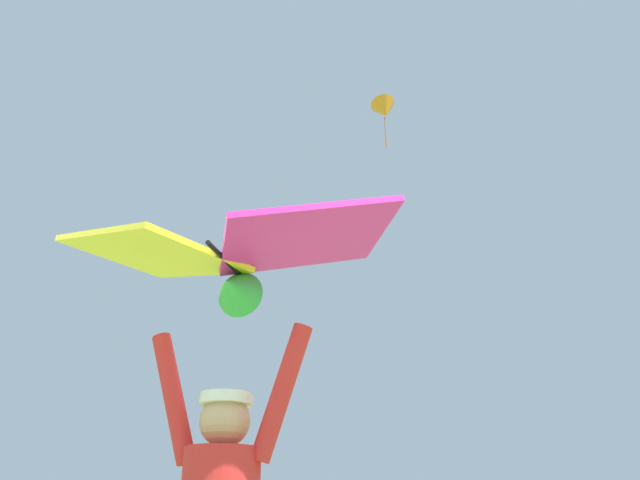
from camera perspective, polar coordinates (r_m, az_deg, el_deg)
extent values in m
sphere|color=tan|center=(2.94, -8.70, -16.06)|extent=(0.23, 0.23, 0.23)
cylinder|color=white|center=(2.96, -8.58, -14.24)|extent=(0.28, 0.28, 0.05)
cylinder|color=red|center=(2.87, -3.49, -13.66)|extent=(0.29, 0.13, 0.62)
cylinder|color=red|center=(3.07, -13.29, -13.79)|extent=(0.29, 0.13, 0.62)
cylinder|color=black|center=(3.14, -7.85, -2.66)|extent=(0.13, 0.66, 0.02)
cube|color=#DB2393|center=(2.96, -1.31, 0.18)|extent=(1.02, 0.99, 0.19)
cube|color=yellow|center=(3.25, -14.92, -1.25)|extent=(0.93, 0.86, 0.19)
cone|color=green|center=(3.10, -7.95, -4.38)|extent=(0.27, 0.23, 0.24)
cone|color=orange|center=(26.25, 5.92, 11.78)|extent=(1.46, 1.42, 1.08)
cylinder|color=#A75C15|center=(25.60, 6.02, 9.79)|extent=(0.04, 0.04, 1.44)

